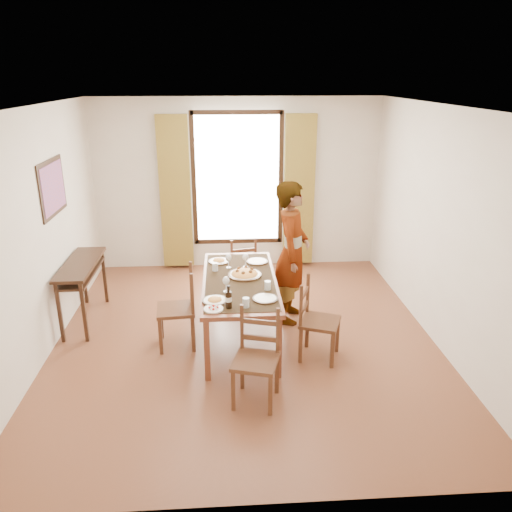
{
  "coord_description": "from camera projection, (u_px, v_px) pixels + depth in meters",
  "views": [
    {
      "loc": [
        -0.22,
        -5.34,
        3.01
      ],
      "look_at": [
        0.14,
        0.15,
        1.0
      ],
      "focal_mm": 35.0,
      "sensor_mm": 36.0,
      "label": 1
    }
  ],
  "objects": [
    {
      "name": "tumbler_c",
      "position": [
        246.0,
        302.0,
        5.12
      ],
      "size": [
        0.07,
        0.07,
        0.1
      ],
      "primitive_type": "cylinder",
      "color": "silver",
      "rests_on": "dining_table"
    },
    {
      "name": "chair_east",
      "position": [
        317.0,
        322.0,
        5.51
      ],
      "size": [
        0.53,
        0.53,
        0.92
      ],
      "rotation": [
        0.0,
        0.0,
        1.2
      ],
      "color": "#4F271A",
      "rests_on": "ground"
    },
    {
      "name": "wine_glass_c",
      "position": [
        228.0,
        261.0,
        6.13
      ],
      "size": [
        0.08,
        0.08,
        0.18
      ],
      "primitive_type": null,
      "color": "white",
      "rests_on": "dining_table"
    },
    {
      "name": "caprese_plate",
      "position": [
        214.0,
        308.0,
        5.06
      ],
      "size": [
        0.2,
        0.2,
        0.04
      ],
      "primitive_type": null,
      "color": "silver",
      "rests_on": "dining_table"
    },
    {
      "name": "wine_glass_a",
      "position": [
        226.0,
        284.0,
        5.46
      ],
      "size": [
        0.08,
        0.08,
        0.18
      ],
      "primitive_type": null,
      "color": "white",
      "rests_on": "dining_table"
    },
    {
      "name": "dining_table",
      "position": [
        240.0,
        285.0,
        5.84
      ],
      "size": [
        0.86,
        1.88,
        0.76
      ],
      "color": "brown",
      "rests_on": "ground"
    },
    {
      "name": "plate_sw",
      "position": [
        215.0,
        299.0,
        5.25
      ],
      "size": [
        0.27,
        0.27,
        0.05
      ],
      "primitive_type": null,
      "color": "silver",
      "rests_on": "dining_table"
    },
    {
      "name": "chair_west",
      "position": [
        179.0,
        310.0,
        5.75
      ],
      "size": [
        0.46,
        0.46,
        0.97
      ],
      "rotation": [
        0.0,
        0.0,
        -1.48
      ],
      "color": "#4F271A",
      "rests_on": "ground"
    },
    {
      "name": "chair_south",
      "position": [
        256.0,
        360.0,
        4.77
      ],
      "size": [
        0.51,
        0.51,
        0.93
      ],
      "rotation": [
        0.0,
        0.0,
        -0.28
      ],
      "color": "#4F271A",
      "rests_on": "ground"
    },
    {
      "name": "plate_nw",
      "position": [
        219.0,
        260.0,
        6.35
      ],
      "size": [
        0.27,
        0.27,
        0.05
      ],
      "primitive_type": null,
      "color": "silver",
      "rests_on": "dining_table"
    },
    {
      "name": "wine_glass_b",
      "position": [
        246.0,
        260.0,
        6.15
      ],
      "size": [
        0.08,
        0.08,
        0.18
      ],
      "primitive_type": null,
      "color": "white",
      "rests_on": "dining_table"
    },
    {
      "name": "plate_ne",
      "position": [
        257.0,
        260.0,
        6.34
      ],
      "size": [
        0.27,
        0.27,
        0.05
      ],
      "primitive_type": null,
      "color": "silver",
      "rests_on": "dining_table"
    },
    {
      "name": "chair_north",
      "position": [
        241.0,
        268.0,
        7.09
      ],
      "size": [
        0.47,
        0.47,
        0.89
      ],
      "rotation": [
        0.0,
        0.0,
        3.35
      ],
      "color": "#4F271A",
      "rests_on": "ground"
    },
    {
      "name": "man",
      "position": [
        292.0,
        253.0,
        6.24
      ],
      "size": [
        0.89,
        0.78,
        1.81
      ],
      "primitive_type": "imported",
      "rotation": [
        0.0,
        0.0,
        1.29
      ],
      "color": "#92969A",
      "rests_on": "ground"
    },
    {
      "name": "ground",
      "position": [
        245.0,
        338.0,
        6.05
      ],
      "size": [
        5.0,
        5.0,
        0.0
      ],
      "primitive_type": "plane",
      "color": "#512D19",
      "rests_on": "ground"
    },
    {
      "name": "pasta_platter",
      "position": [
        245.0,
        272.0,
        5.9
      ],
      "size": [
        0.4,
        0.4,
        0.1
      ],
      "primitive_type": null,
      "color": "orange",
      "rests_on": "dining_table"
    },
    {
      "name": "console_table",
      "position": [
        81.0,
        271.0,
        6.25
      ],
      "size": [
        0.38,
        1.2,
        0.8
      ],
      "color": "black",
      "rests_on": "ground"
    },
    {
      "name": "tumbler_a",
      "position": [
        268.0,
        285.0,
        5.53
      ],
      "size": [
        0.07,
        0.07,
        0.1
      ],
      "primitive_type": "cylinder",
      "color": "silver",
      "rests_on": "dining_table"
    },
    {
      "name": "plate_se",
      "position": [
        265.0,
        297.0,
        5.29
      ],
      "size": [
        0.27,
        0.27,
        0.05
      ],
      "primitive_type": null,
      "color": "silver",
      "rests_on": "dining_table"
    },
    {
      "name": "room_shell",
      "position": [
        243.0,
        212.0,
        5.64
      ],
      "size": [
        4.6,
        5.1,
        2.74
      ],
      "color": "silver",
      "rests_on": "ground"
    },
    {
      "name": "wine_bottle",
      "position": [
        229.0,
        297.0,
        5.07
      ],
      "size": [
        0.07,
        0.07,
        0.25
      ],
      "primitive_type": null,
      "color": "black",
      "rests_on": "dining_table"
    },
    {
      "name": "tumbler_b",
      "position": [
        215.0,
        267.0,
        6.06
      ],
      "size": [
        0.07,
        0.07,
        0.1
      ],
      "primitive_type": "cylinder",
      "color": "silver",
      "rests_on": "dining_table"
    }
  ]
}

